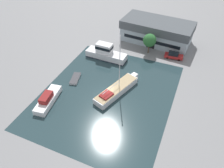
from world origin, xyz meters
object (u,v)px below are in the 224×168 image
warehouse_building (157,31)px  quay_tree_near_building (150,40)px  cabin_boat (48,99)px  sailboat_moored (117,90)px  motor_cruiser (106,53)px  small_dinghy (75,79)px  parked_car (174,55)px

warehouse_building → quay_tree_near_building: (-0.15, -7.24, 0.78)m
warehouse_building → cabin_boat: 36.34m
quay_tree_near_building → sailboat_moored: 18.27m
motor_cruiser → cabin_boat: bearing=169.3°
sailboat_moored → small_dinghy: sailboat_moored is taller
sailboat_moored → small_dinghy: bearing=-163.1°
warehouse_building → parked_car: 9.95m
parked_car → motor_cruiser: size_ratio=0.45×
small_dinghy → cabin_boat: (-1.33, -8.62, 0.59)m
parked_car → cabin_boat: cabin_boat is taller
parked_car → small_dinghy: bearing=-52.2°
motor_cruiser → quay_tree_near_building: bearing=-53.3°
cabin_boat → motor_cruiser: bearing=69.4°
small_dinghy → cabin_boat: bearing=-113.1°
sailboat_moored → cabin_boat: 14.53m
motor_cruiser → small_dinghy: size_ratio=2.37×
warehouse_building → cabin_boat: bearing=-108.2°
warehouse_building → parked_car: warehouse_building is taller
parked_car → small_dinghy: parked_car is taller
warehouse_building → quay_tree_near_building: 7.28m
motor_cruiser → warehouse_building: bearing=-33.3°
sailboat_moored → warehouse_building: bearing=103.8°
cabin_boat → sailboat_moored: bearing=26.5°
quay_tree_near_building → motor_cruiser: size_ratio=0.52×
motor_cruiser → small_dinghy: (-2.82, -10.87, -1.25)m
small_dinghy → parked_car: bearing=28.6°
small_dinghy → cabin_boat: size_ratio=0.54×
parked_car → small_dinghy: 26.18m
quay_tree_near_building → cabin_boat: quay_tree_near_building is taller
parked_car → sailboat_moored: (-8.61, -18.09, -0.05)m
quay_tree_near_building → small_dinghy: quay_tree_near_building is taller
warehouse_building → parked_car: (6.64, -7.07, -2.24)m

